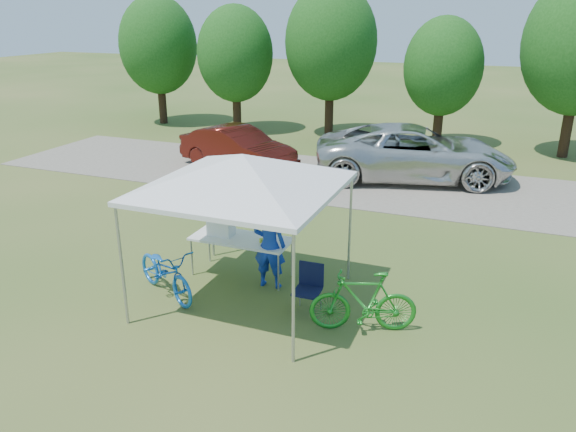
% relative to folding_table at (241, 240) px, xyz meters
% --- Properties ---
extents(ground, '(100.00, 100.00, 0.00)m').
position_rel_folding_table_xyz_m(ground, '(0.50, -0.86, -0.76)').
color(ground, '#2D5119').
rests_on(ground, ground).
extents(gravel_strip, '(24.00, 5.00, 0.02)m').
position_rel_folding_table_xyz_m(gravel_strip, '(0.50, 7.14, -0.75)').
color(gravel_strip, gray).
rests_on(gravel_strip, ground).
extents(canopy, '(4.53, 4.53, 3.00)m').
position_rel_folding_table_xyz_m(canopy, '(0.50, -0.86, 1.89)').
color(canopy, '#A5A5AA').
rests_on(canopy, ground).
extents(treeline, '(24.89, 4.28, 6.30)m').
position_rel_folding_table_xyz_m(treeline, '(0.21, 13.18, 2.77)').
color(treeline, '#382314').
rests_on(treeline, ground).
extents(folding_table, '(1.97, 0.82, 0.81)m').
position_rel_folding_table_xyz_m(folding_table, '(0.00, 0.00, 0.00)').
color(folding_table, white).
rests_on(folding_table, ground).
extents(folding_chair, '(0.46, 0.47, 0.88)m').
position_rel_folding_table_xyz_m(folding_chair, '(1.70, -0.82, -0.25)').
color(folding_chair, black).
rests_on(folding_chair, ground).
extents(cooler, '(0.51, 0.35, 0.37)m').
position_rel_folding_table_xyz_m(cooler, '(-0.43, 0.00, 0.23)').
color(cooler, white).
rests_on(cooler, folding_table).
extents(ice_cream_cup, '(0.09, 0.09, 0.07)m').
position_rel_folding_table_xyz_m(ice_cream_cup, '(0.46, -0.05, 0.08)').
color(ice_cream_cup, '#BACC30').
rests_on(ice_cream_cup, folding_table).
extents(cyclist, '(0.65, 0.45, 1.70)m').
position_rel_folding_table_xyz_m(cyclist, '(0.70, -0.22, 0.09)').
color(cyclist, '#1434A5').
rests_on(cyclist, ground).
extents(bike_blue, '(1.91, 1.43, 0.96)m').
position_rel_folding_table_xyz_m(bike_blue, '(-0.94, -1.25, -0.28)').
color(bike_blue, blue).
rests_on(bike_blue, ground).
extents(bike_green, '(1.82, 1.06, 1.05)m').
position_rel_folding_table_xyz_m(bike_green, '(2.74, -1.10, -0.24)').
color(bike_green, '#1D8323').
rests_on(bike_green, ground).
extents(minivan, '(6.50, 4.16, 1.67)m').
position_rel_folding_table_xyz_m(minivan, '(1.97, 8.07, 0.09)').
color(minivan, silver).
rests_on(minivan, gravel_strip).
extents(sedan, '(4.41, 2.61, 1.37)m').
position_rel_folding_table_xyz_m(sedan, '(-3.64, 7.15, -0.06)').
color(sedan, '#48120C').
rests_on(sedan, gravel_strip).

